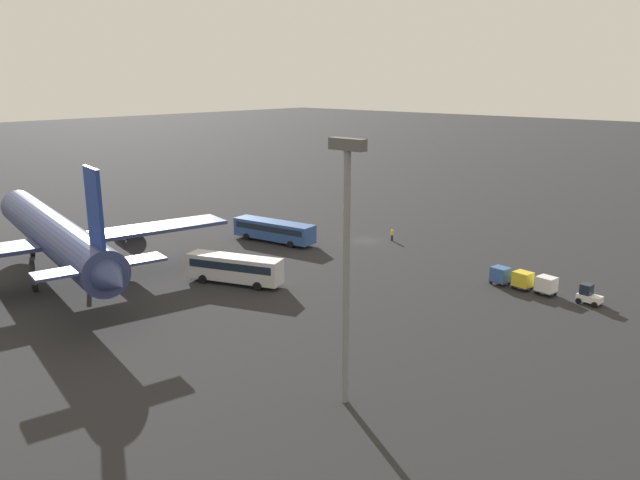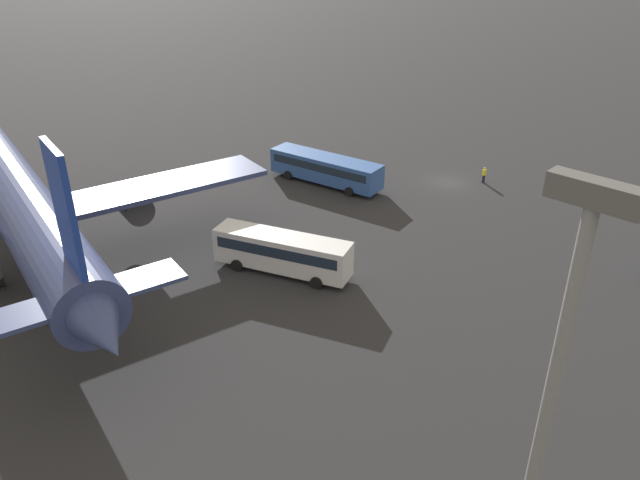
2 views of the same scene
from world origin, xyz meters
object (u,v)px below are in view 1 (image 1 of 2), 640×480
at_px(shuttle_bus_near, 274,229).
at_px(shuttle_bus_far, 235,267).
at_px(worker_person, 392,235).
at_px(cargo_cart_blue, 500,275).
at_px(airplane, 55,235).
at_px(cargo_cart_yellow, 523,279).
at_px(baggage_tug, 589,295).
at_px(cargo_cart_white, 546,285).

height_order(shuttle_bus_near, shuttle_bus_far, shuttle_bus_far).
distance_m(shuttle_bus_near, worker_person, 17.23).
bearing_deg(worker_person, cargo_cart_blue, 159.14).
relative_size(airplane, cargo_cart_yellow, 20.77).
bearing_deg(shuttle_bus_far, baggage_tug, -168.62).
bearing_deg(worker_person, cargo_cart_white, 163.30).
distance_m(shuttle_bus_near, cargo_cart_yellow, 36.22).
relative_size(airplane, shuttle_bus_near, 3.50).
bearing_deg(shuttle_bus_far, cargo_cart_blue, -159.38).
xyz_separation_m(shuttle_bus_near, cargo_cart_yellow, (-35.99, -4.05, -0.64)).
distance_m(shuttle_bus_far, cargo_cart_blue, 30.58).
bearing_deg(shuttle_bus_near, shuttle_bus_far, 114.06).
xyz_separation_m(airplane, shuttle_bus_near, (-4.57, -29.91, -3.95)).
relative_size(shuttle_bus_far, cargo_cart_white, 5.19).
bearing_deg(airplane, cargo_cart_white, -129.86).
distance_m(worker_person, cargo_cart_blue, 22.46).
distance_m(baggage_tug, cargo_cart_yellow, 7.13).
distance_m(cargo_cart_white, cargo_cart_yellow, 2.69).
xyz_separation_m(baggage_tug, cargo_cart_blue, (9.81, 0.38, 0.25)).
bearing_deg(shuttle_bus_near, cargo_cart_yellow, 177.86).
distance_m(airplane, shuttle_bus_near, 30.51).
distance_m(airplane, cargo_cart_yellow, 53.10).
bearing_deg(baggage_tug, cargo_cart_white, 8.09).
relative_size(worker_person, cargo_cart_white, 0.78).
bearing_deg(cargo_cart_yellow, shuttle_bus_near, 6.43).
height_order(airplane, cargo_cart_yellow, airplane).
bearing_deg(airplane, worker_person, -99.98).
height_order(worker_person, cargo_cart_blue, cargo_cart_blue).
bearing_deg(cargo_cart_white, shuttle_bus_near, 6.05).
bearing_deg(airplane, shuttle_bus_far, -125.57).
bearing_deg(cargo_cart_blue, baggage_tug, -177.78).
height_order(worker_person, cargo_cart_white, cargo_cart_white).
xyz_separation_m(worker_person, cargo_cart_white, (-26.37, 7.91, 0.32)).
relative_size(worker_person, cargo_cart_yellow, 0.78).
bearing_deg(cargo_cart_yellow, cargo_cart_blue, 0.78).
bearing_deg(airplane, cargo_cart_yellow, -128.10).
height_order(airplane, cargo_cart_white, airplane).
bearing_deg(baggage_tug, worker_person, -9.64).
distance_m(shuttle_bus_near, cargo_cart_white, 38.90).
bearing_deg(cargo_cart_blue, shuttle_bus_near, 6.88).
bearing_deg(cargo_cart_yellow, shuttle_bus_far, 38.37).
xyz_separation_m(baggage_tug, worker_person, (30.80, -7.62, -0.07)).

